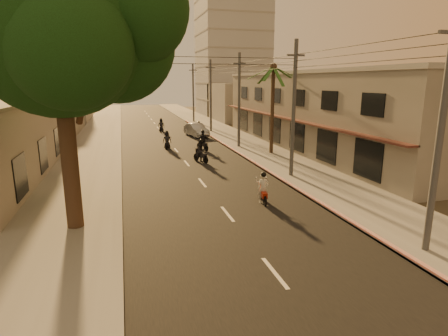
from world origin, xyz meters
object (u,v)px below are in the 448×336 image
Objects in this scene: scooter_mid_b at (203,141)px; scooter_far_b at (199,128)px; scooter_far_c at (161,126)px; parked_car at (196,130)px; scooter_red at (263,189)px; broadleaf_tree at (68,28)px; scooter_mid_a at (201,152)px; palm_tree at (273,72)px; scooter_far_a at (167,141)px.

scooter_mid_b is 10.80m from scooter_far_b.
parked_car is at bearing -41.74° from scooter_far_c.
scooter_red is at bearing -81.50° from scooter_far_b.
scooter_far_b is (10.81, 27.81, -7.72)m from broadleaf_tree.
scooter_far_b is at bearing 56.80° from parked_car.
scooter_red is 11.03m from scooter_mid_a.
scooter_mid_a is 0.40× the size of parked_car.
broadleaf_tree is 11.86m from scooter_red.
scooter_far_c is (-2.31, 30.36, 0.04)m from scooter_red.
broadleaf_tree reaches higher than palm_tree.
palm_tree reaches higher than scooter_far_b.
scooter_mid_b is 1.10× the size of scooter_far_a.
scooter_mid_b is (0.12, 16.09, 0.12)m from scooter_red.
scooter_red is 0.98× the size of scooter_far_a.
parked_car is (2.39, 14.33, -0.11)m from scooter_mid_a.
scooter_red is 0.36× the size of parked_car.
scooter_mid_a is 19.42m from scooter_far_c.
scooter_mid_a is 14.53m from parked_car.
palm_tree is 15.38m from scooter_red.
scooter_red is at bearing 6.81° from broadleaf_tree.
scooter_mid_b is 3.61m from scooter_far_a.
broadleaf_tree is at bearing -98.74° from scooter_far_b.
scooter_far_b is (4.90, 8.88, -0.04)m from scooter_far_a.
scooter_mid_a is at bearing -110.31° from parked_car.
scooter_red is 1.06× the size of scooter_far_b.
scooter_far_a reaches higher than scooter_red.
scooter_far_c is at bearing 78.09° from broadleaf_tree.
scooter_far_b is at bearing 56.34° from scooter_mid_a.
scooter_red is at bearing -107.21° from scooter_mid_a.
scooter_mid_a is 1.16× the size of scooter_far_b.
scooter_far_b is (1.87, 26.74, -0.01)m from scooter_red.
scooter_mid_a is 1.07× the size of scooter_far_c.
broadleaf_tree is at bearing -136.52° from palm_tree.
scooter_mid_b is (1.22, 5.11, 0.02)m from scooter_mid_a.
scooter_far_a is at bearing -80.46° from scooter_far_c.
scooter_far_a is at bearing 149.74° from palm_tree.
scooter_mid_b reaches higher than scooter_far_a.
scooter_far_a is 8.60m from parked_car.
scooter_far_c is (-3.60, 5.05, 0.04)m from parked_car.
scooter_far_a reaches higher than scooter_far_b.
parked_car is (-0.59, -1.43, 0.00)m from scooter_far_b.
scooter_mid_b is 9.29m from parked_car.
scooter_far_a is at bearing 72.65° from broadleaf_tree.
scooter_red is 26.81m from scooter_far_b.
broadleaf_tree is at bearing -122.03° from parked_car.
scooter_far_c reaches higher than parked_car.
scooter_mid_a reaches higher than scooter_far_a.
parked_car is (4.31, 7.45, -0.04)m from scooter_far_a.
scooter_far_b is at bearing 105.23° from palm_tree.
scooter_far_c is at bearing 70.61° from scooter_mid_a.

